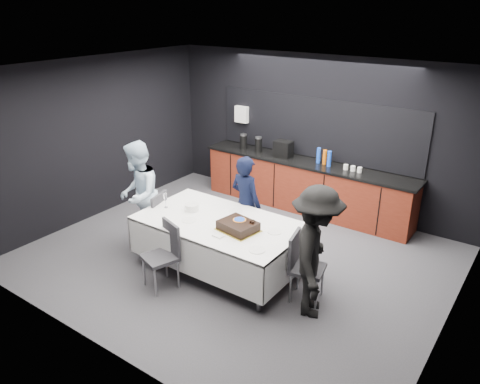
# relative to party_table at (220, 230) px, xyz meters

# --- Properties ---
(ground) EXTENTS (6.00, 6.00, 0.00)m
(ground) POSITION_rel_party_table_xyz_m (0.00, 0.40, -0.64)
(ground) COLOR #45454A
(ground) RESTS_ON ground
(room_shell) EXTENTS (6.04, 5.04, 2.82)m
(room_shell) POSITION_rel_party_table_xyz_m (0.00, 0.40, 1.22)
(room_shell) COLOR white
(room_shell) RESTS_ON ground
(kitchenette) EXTENTS (4.10, 0.64, 2.05)m
(kitchenette) POSITION_rel_party_table_xyz_m (-0.02, 2.62, -0.10)
(kitchenette) COLOR #5D1B0E
(kitchenette) RESTS_ON ground
(party_table) EXTENTS (2.32, 1.32, 0.78)m
(party_table) POSITION_rel_party_table_xyz_m (0.00, 0.00, 0.00)
(party_table) COLOR #99999E
(party_table) RESTS_ON ground
(cake_assembly) EXTENTS (0.58, 0.50, 0.16)m
(cake_assembly) POSITION_rel_party_table_xyz_m (0.38, -0.08, 0.20)
(cake_assembly) COLOR gold
(cake_assembly) RESTS_ON party_table
(plate_stack) EXTENTS (0.21, 0.21, 0.10)m
(plate_stack) POSITION_rel_party_table_xyz_m (-0.55, 0.05, 0.19)
(plate_stack) COLOR white
(plate_stack) RESTS_ON party_table
(loose_plate_near) EXTENTS (0.21, 0.21, 0.01)m
(loose_plate_near) POSITION_rel_party_table_xyz_m (-0.36, -0.24, 0.14)
(loose_plate_near) COLOR white
(loose_plate_near) RESTS_ON party_table
(loose_plate_right_a) EXTENTS (0.19, 0.19, 0.01)m
(loose_plate_right_a) POSITION_rel_party_table_xyz_m (0.81, 0.16, 0.14)
(loose_plate_right_a) COLOR white
(loose_plate_right_a) RESTS_ON party_table
(loose_plate_right_b) EXTENTS (0.21, 0.21, 0.01)m
(loose_plate_right_b) POSITION_rel_party_table_xyz_m (0.89, -0.39, 0.14)
(loose_plate_right_b) COLOR white
(loose_plate_right_b) RESTS_ON party_table
(loose_plate_far) EXTENTS (0.20, 0.20, 0.01)m
(loose_plate_far) POSITION_rel_party_table_xyz_m (-0.01, 0.40, 0.14)
(loose_plate_far) COLOR white
(loose_plate_far) RESTS_ON party_table
(fork_pile) EXTENTS (0.15, 0.10, 0.02)m
(fork_pile) POSITION_rel_party_table_xyz_m (0.27, -0.39, 0.15)
(fork_pile) COLOR white
(fork_pile) RESTS_ON party_table
(champagne_flute) EXTENTS (0.06, 0.06, 0.22)m
(champagne_flute) POSITION_rel_party_table_xyz_m (-0.94, -0.10, 0.30)
(champagne_flute) COLOR white
(champagne_flute) RESTS_ON party_table
(chair_left) EXTENTS (0.51, 0.51, 0.92)m
(chair_left) POSITION_rel_party_table_xyz_m (-1.24, -0.07, -0.11)
(chair_left) COLOR #2F2F34
(chair_left) RESTS_ON ground
(chair_right) EXTENTS (0.50, 0.50, 0.92)m
(chair_right) POSITION_rel_party_table_xyz_m (1.29, 0.05, -0.11)
(chair_right) COLOR #2F2F34
(chair_right) RESTS_ON ground
(chair_near) EXTENTS (0.53, 0.53, 0.92)m
(chair_near) POSITION_rel_party_table_xyz_m (-0.36, -0.75, -0.11)
(chair_near) COLOR #2F2F34
(chair_near) RESTS_ON ground
(person_center) EXTENTS (0.60, 0.44, 1.52)m
(person_center) POSITION_rel_party_table_xyz_m (-0.06, 0.74, 0.12)
(person_center) COLOR black
(person_center) RESTS_ON ground
(person_left) EXTENTS (1.00, 1.04, 1.70)m
(person_left) POSITION_rel_party_table_xyz_m (-1.51, -0.11, 0.21)
(person_left) COLOR silver
(person_left) RESTS_ON ground
(person_right) EXTENTS (1.00, 1.25, 1.69)m
(person_right) POSITION_rel_party_table_xyz_m (1.56, -0.12, 0.20)
(person_right) COLOR black
(person_right) RESTS_ON ground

